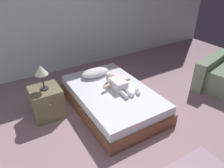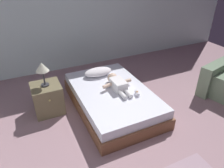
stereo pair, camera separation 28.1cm
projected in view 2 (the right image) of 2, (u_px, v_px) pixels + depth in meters
ground_plane at (157, 159)px, 2.52m from camera, size 8.00×8.00×0.00m
wall_behind_bed at (75, 0)px, 4.14m from camera, size 8.00×0.12×2.83m
bed at (112, 98)px, 3.36m from camera, size 1.12×1.77×0.33m
pillow at (98, 72)px, 3.65m from camera, size 0.49×0.27×0.13m
baby at (117, 83)px, 3.29m from camera, size 0.50×0.63×0.17m
toothbrush at (124, 81)px, 3.49m from camera, size 0.02×0.15×0.02m
nightstand at (48, 98)px, 3.23m from camera, size 0.43×0.46×0.47m
lamp at (42, 68)px, 2.96m from camera, size 0.19×0.19×0.37m
baby_bottle at (137, 93)px, 3.12m from camera, size 0.09×0.12×0.08m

